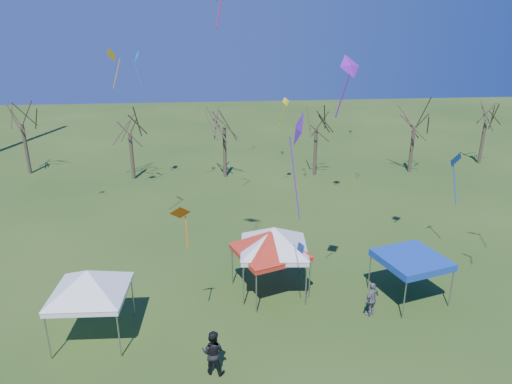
% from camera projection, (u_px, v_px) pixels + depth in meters
% --- Properties ---
extents(ground, '(140.00, 140.00, 0.00)m').
position_uv_depth(ground, '(304.00, 345.00, 20.03)').
color(ground, '#294817').
rests_on(ground, ground).
extents(tree_0, '(3.83, 3.83, 8.44)m').
position_uv_depth(tree_0, '(18.00, 105.00, 41.32)').
color(tree_0, '#3D2D21').
rests_on(tree_0, ground).
extents(tree_1, '(3.42, 3.42, 7.54)m').
position_uv_depth(tree_1, '(128.00, 116.00, 40.01)').
color(tree_1, '#3D2D21').
rests_on(tree_1, ground).
extents(tree_2, '(3.71, 3.71, 8.18)m').
position_uv_depth(tree_2, '(224.00, 109.00, 40.44)').
color(tree_2, '#3D2D21').
rests_on(tree_2, ground).
extents(tree_3, '(3.59, 3.59, 7.91)m').
position_uv_depth(tree_3, '(317.00, 110.00, 41.05)').
color(tree_3, '#3D2D21').
rests_on(tree_3, ground).
extents(tree_4, '(3.58, 3.58, 7.89)m').
position_uv_depth(tree_4, '(416.00, 109.00, 41.95)').
color(tree_4, '#3D2D21').
rests_on(tree_4, ground).
extents(tree_5, '(3.39, 3.39, 7.46)m').
position_uv_depth(tree_5, '(488.00, 107.00, 44.84)').
color(tree_5, '#3D2D21').
rests_on(tree_5, ground).
extents(tent_white_west, '(4.39, 4.39, 3.88)m').
position_uv_depth(tent_white_west, '(87.00, 275.00, 19.55)').
color(tent_white_west, gray).
rests_on(tent_white_west, ground).
extents(tent_white_mid, '(4.67, 4.67, 4.13)m').
position_uv_depth(tent_white_mid, '(274.00, 232.00, 23.20)').
color(tent_white_mid, gray).
rests_on(tent_white_mid, ground).
extents(tent_red, '(4.28, 4.28, 4.01)m').
position_uv_depth(tent_red, '(270.00, 235.00, 23.04)').
color(tent_red, gray).
rests_on(tent_red, ground).
extents(tent_blue, '(3.70, 3.70, 2.37)m').
position_uv_depth(tent_blue, '(412.00, 260.00, 22.78)').
color(tent_blue, gray).
rests_on(tent_blue, ground).
extents(person_grey, '(1.08, 0.98, 1.77)m').
position_uv_depth(person_grey, '(372.00, 299.00, 21.80)').
color(person_grey, slate).
rests_on(person_grey, ground).
extents(person_dark, '(1.12, 0.99, 1.92)m').
position_uv_depth(person_dark, '(213.00, 352.00, 18.14)').
color(person_dark, black).
rests_on(person_dark, ground).
extents(kite_1, '(0.94, 0.66, 1.97)m').
position_uv_depth(kite_1, '(180.00, 213.00, 18.70)').
color(kite_1, '#F74E0D').
rests_on(kite_1, ground).
extents(kite_2, '(0.77, 1.22, 2.83)m').
position_uv_depth(kite_2, '(136.00, 57.00, 35.09)').
color(kite_2, blue).
rests_on(kite_2, ground).
extents(kite_27, '(1.19, 1.02, 2.49)m').
position_uv_depth(kite_27, '(350.00, 67.00, 17.72)').
color(kite_27, purple).
rests_on(kite_27, ground).
extents(kite_13, '(1.12, 1.15, 2.90)m').
position_uv_depth(kite_13, '(112.00, 55.00, 32.86)').
color(kite_13, orange).
rests_on(kite_13, ground).
extents(kite_5, '(0.51, 1.32, 4.29)m').
position_uv_depth(kite_5, '(297.00, 130.00, 16.32)').
color(kite_5, '#6019B1').
rests_on(kite_5, ground).
extents(kite_17, '(1.17, 0.94, 3.27)m').
position_uv_depth(kite_17, '(455.00, 160.00, 26.22)').
color(kite_17, blue).
rests_on(kite_17, ground).
extents(kite_22, '(1.00, 0.95, 2.65)m').
position_uv_depth(kite_22, '(286.00, 103.00, 36.20)').
color(kite_22, yellow).
rests_on(kite_22, ground).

